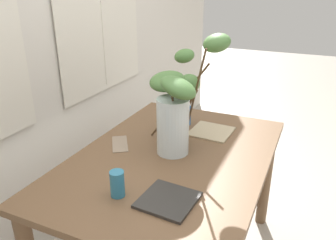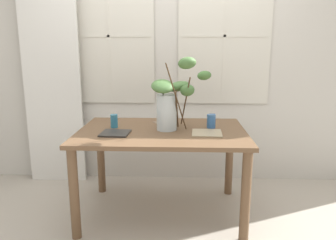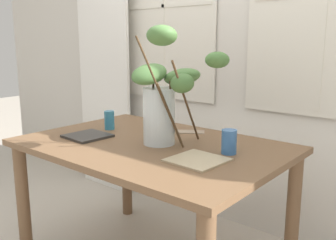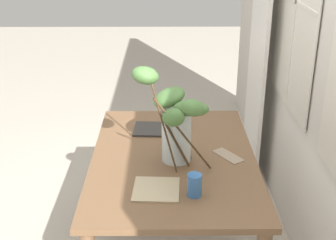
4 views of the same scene
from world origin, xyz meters
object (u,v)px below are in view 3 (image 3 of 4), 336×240
object	(u,v)px
dining_table	(152,163)
drinking_glass_blue_left	(109,120)
vase_with_branches	(165,96)
plate_square_left	(87,136)
plate_square_right	(197,160)
drinking_glass_blue_right	(229,142)

from	to	relation	value
dining_table	drinking_glass_blue_left	world-z (taller)	drinking_glass_blue_left
drinking_glass_blue_left	dining_table	bearing A→B (deg)	-9.53
vase_with_branches	drinking_glass_blue_left	world-z (taller)	vase_with_branches
dining_table	vase_with_branches	xyz separation A→B (m)	(0.09, 0.01, 0.37)
plate_square_left	plate_square_right	distance (m)	0.73
drinking_glass_blue_left	plate_square_right	distance (m)	0.80
vase_with_branches	drinking_glass_blue_left	size ratio (longest dim) A/B	5.40
vase_with_branches	plate_square_right	distance (m)	0.39
drinking_glass_blue_right	plate_square_right	distance (m)	0.20
drinking_glass_blue_left	drinking_glass_blue_right	size ratio (longest dim) A/B	0.97
drinking_glass_blue_right	dining_table	bearing A→B (deg)	-167.07
plate_square_left	vase_with_branches	bearing A→B (deg)	18.25
vase_with_branches	drinking_glass_blue_left	xyz separation A→B (m)	(-0.50, 0.06, -0.20)
plate_square_right	vase_with_branches	bearing A→B (deg)	159.56
plate_square_left	dining_table	bearing A→B (deg)	21.10
vase_with_branches	plate_square_left	bearing A→B (deg)	-161.75
drinking_glass_blue_left	plate_square_right	world-z (taller)	drinking_glass_blue_left
drinking_glass_blue_right	plate_square_right	xyz separation A→B (m)	(-0.05, -0.19, -0.05)
vase_with_branches	dining_table	bearing A→B (deg)	-174.46
drinking_glass_blue_right	plate_square_right	bearing A→B (deg)	-104.78
drinking_glass_blue_left	drinking_glass_blue_right	world-z (taller)	drinking_glass_blue_right
vase_with_branches	drinking_glass_blue_left	bearing A→B (deg)	173.07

